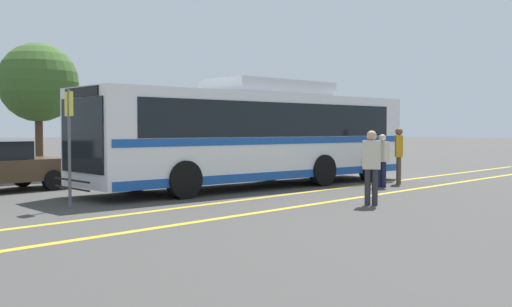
% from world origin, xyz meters
% --- Properties ---
extents(ground_plane, '(220.00, 220.00, 0.00)m').
position_xyz_m(ground_plane, '(0.00, 0.00, 0.00)').
color(ground_plane, '#423F3D').
extents(lane_strip_0, '(31.59, 0.20, 0.01)m').
position_xyz_m(lane_strip_0, '(-0.19, -2.61, 0.00)').
color(lane_strip_0, gold).
rests_on(lane_strip_0, ground_plane).
extents(lane_strip_1, '(31.59, 0.20, 0.01)m').
position_xyz_m(lane_strip_1, '(-0.19, -4.46, 0.00)').
color(lane_strip_1, gold).
rests_on(lane_strip_1, ground_plane).
extents(curb_strip, '(39.59, 0.36, 0.15)m').
position_xyz_m(curb_strip, '(-0.19, 5.79, 0.07)').
color(curb_strip, '#99999E').
rests_on(curb_strip, ground_plane).
extents(transit_bus, '(12.08, 3.74, 3.34)m').
position_xyz_m(transit_bus, '(-0.17, -0.42, 1.67)').
color(transit_bus, white).
rests_on(transit_bus, ground_plane).
extents(parked_car_2, '(4.11, 1.99, 1.63)m').
position_xyz_m(parked_car_2, '(-0.65, 3.89, 0.80)').
color(parked_car_2, olive).
rests_on(parked_car_2, ground_plane).
extents(parked_car_3, '(4.04, 2.01, 1.51)m').
position_xyz_m(parked_car_3, '(4.95, 4.17, 0.76)').
color(parked_car_3, black).
rests_on(parked_car_3, ground_plane).
extents(pedestrian_0, '(0.42, 0.47, 1.78)m').
position_xyz_m(pedestrian_0, '(-1.73, -5.58, 1.02)').
color(pedestrian_0, '#2D2D33').
rests_on(pedestrian_0, ground_plane).
extents(pedestrian_1, '(0.47, 0.42, 1.85)m').
position_xyz_m(pedestrian_1, '(3.67, -3.26, 1.07)').
color(pedestrian_1, brown).
rests_on(pedestrian_1, ground_plane).
extents(pedestrian_2, '(0.32, 0.46, 1.65)m').
position_xyz_m(pedestrian_2, '(2.32, -3.44, 0.94)').
color(pedestrian_2, '#191E38').
rests_on(pedestrian_2, ground_plane).
extents(bus_stop_sign, '(0.07, 0.40, 2.72)m').
position_xyz_m(bus_stop_sign, '(-6.86, -0.79, 1.70)').
color(bus_stop_sign, '#59595E').
rests_on(bus_stop_sign, ground_plane).
extents(tree_1, '(2.92, 2.92, 5.00)m').
position_xyz_m(tree_1, '(-3.17, 7.84, 3.53)').
color(tree_1, '#513823').
rests_on(tree_1, ground_plane).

